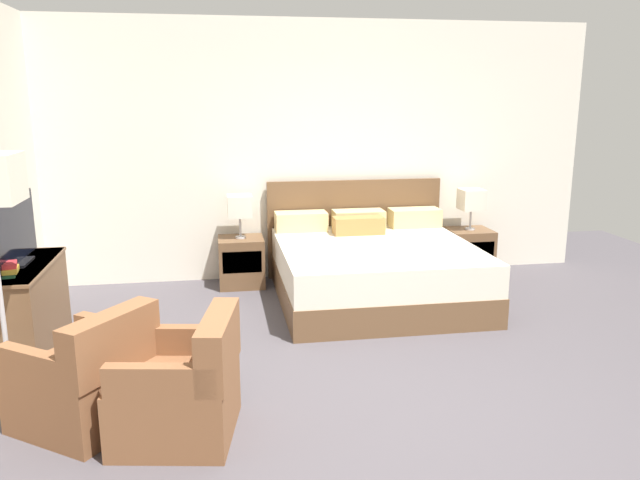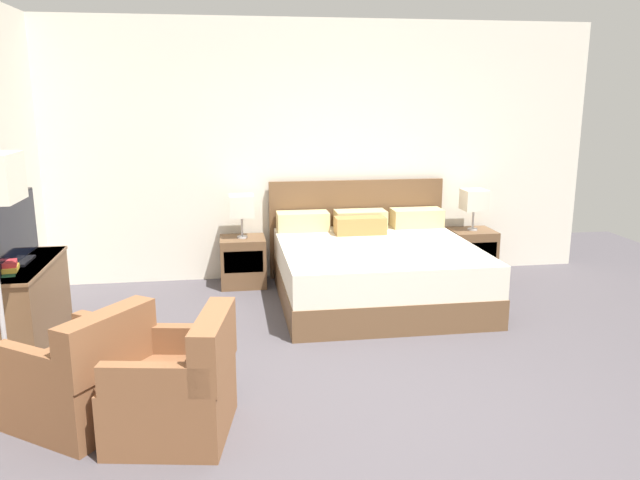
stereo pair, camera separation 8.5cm
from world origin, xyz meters
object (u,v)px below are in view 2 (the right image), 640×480
at_px(table_lamp_right, 474,200).
at_px(book_small_top, 0,264).
at_px(dresser, 22,307).
at_px(nightstand_right, 471,253).
at_px(armchair_by_window, 84,379).
at_px(book_red_cover, 1,273).
at_px(armchair_companion, 178,390).
at_px(bed, 375,268).
at_px(nightstand_left, 243,261).
at_px(table_lamp_left, 241,206).
at_px(book_blue_cover, 4,269).
at_px(tv, 15,231).

distance_m(table_lamp_right, book_small_top, 4.76).
xyz_separation_m(table_lamp_right, dresser, (-4.37, -1.56, -0.49)).
relative_size(nightstand_right, armchair_by_window, 0.55).
bearing_deg(book_red_cover, armchair_companion, -40.85).
relative_size(bed, nightstand_left, 3.75).
bearing_deg(table_lamp_left, dresser, -138.96).
relative_size(bed, nightstand_right, 3.75).
distance_m(table_lamp_left, table_lamp_right, 2.58).
relative_size(dresser, book_small_top, 5.14).
xyz_separation_m(nightstand_right, dresser, (-4.37, -1.55, 0.11)).
bearing_deg(table_lamp_right, book_blue_cover, -156.78).
relative_size(table_lamp_left, book_small_top, 2.07).
bearing_deg(book_red_cover, armchair_by_window, -51.23).
bearing_deg(tv, book_small_top, -92.23).
relative_size(dresser, armchair_companion, 1.43).
bearing_deg(book_blue_cover, book_small_top, 180.00).
height_order(table_lamp_left, book_small_top, table_lamp_left).
distance_m(nightstand_left, armchair_by_window, 2.98).
distance_m(bed, book_blue_cover, 3.32).
bearing_deg(bed, dresser, -164.17).
xyz_separation_m(table_lamp_right, armchair_companion, (-3.07, -3.01, -0.58)).
height_order(nightstand_right, book_blue_cover, book_blue_cover).
height_order(table_lamp_left, book_blue_cover, table_lamp_left).
xyz_separation_m(book_blue_cover, armchair_companion, (1.29, -1.14, -0.49)).
distance_m(book_red_cover, armchair_by_window, 1.25).
xyz_separation_m(dresser, book_red_cover, (-0.01, -0.31, 0.37)).
relative_size(armchair_by_window, armchair_companion, 1.20).
height_order(table_lamp_left, tv, tv).
distance_m(bed, nightstand_left, 1.46).
height_order(book_blue_cover, armchair_by_window, book_blue_cover).
height_order(tv, book_red_cover, tv).
distance_m(table_lamp_right, armchair_companion, 4.33).
distance_m(nightstand_right, book_blue_cover, 4.77).
bearing_deg(dresser, armchair_companion, -48.07).
bearing_deg(nightstand_right, bed, -152.18).
relative_size(nightstand_left, table_lamp_left, 1.14).
bearing_deg(bed, armchair_companion, -127.36).
xyz_separation_m(tv, armchair_by_window, (0.72, -1.27, -0.70)).
bearing_deg(table_lamp_left, nightstand_right, -0.03).
height_order(book_red_cover, book_small_top, book_small_top).
bearing_deg(book_red_cover, dresser, 87.99).
xyz_separation_m(nightstand_left, tv, (-1.79, -1.51, 0.72)).
bearing_deg(armchair_companion, dresser, 131.93).
xyz_separation_m(nightstand_left, book_blue_cover, (-1.78, -1.87, 0.51)).
xyz_separation_m(nightstand_right, armchair_companion, (-3.07, -3.01, 0.02)).
bearing_deg(bed, book_small_top, -158.97).
relative_size(nightstand_left, book_red_cover, 2.72).
relative_size(nightstand_right, book_small_top, 2.37).
bearing_deg(table_lamp_left, tv, -139.73).
bearing_deg(book_blue_cover, nightstand_right, 23.21).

